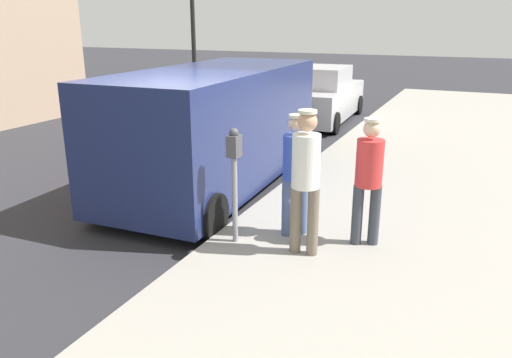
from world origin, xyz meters
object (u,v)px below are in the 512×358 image
object	(u,v)px
parking_meter_near	(234,166)
parked_sedan_ahead	(319,97)
pedestrian_in_red	(369,174)
pedestrian_in_white	(306,173)
parked_van	(216,126)
pedestrian_in_blue	(296,168)
traffic_light_corner	(172,4)

from	to	relation	value
parking_meter_near	parked_sedan_ahead	bearing A→B (deg)	100.88
pedestrian_in_red	parked_sedan_ahead	distance (m)	9.09
pedestrian_in_white	parked_van	xyz separation A→B (m)	(-2.43, 2.19, -0.04)
parking_meter_near	pedestrian_in_red	world-z (taller)	pedestrian_in_red
pedestrian_in_blue	pedestrian_in_red	xyz separation A→B (m)	(0.94, 0.10, 0.01)
pedestrian_in_white	pedestrian_in_red	size ratio (longest dim) A/B	1.09
parked_van	parked_sedan_ahead	size ratio (longest dim) A/B	1.18
parking_meter_near	parked_van	bearing A→B (deg)	123.83
parked_van	traffic_light_corner	bearing A→B (deg)	127.04
parking_meter_near	pedestrian_in_blue	bearing A→B (deg)	40.69
pedestrian_in_blue	parked_sedan_ahead	bearing A→B (deg)	105.50
parked_sedan_ahead	traffic_light_corner	distance (m)	7.06
pedestrian_in_blue	traffic_light_corner	size ratio (longest dim) A/B	0.32
parked_van	pedestrian_in_red	bearing A→B (deg)	-27.64
pedestrian_in_red	traffic_light_corner	distance (m)	14.21
pedestrian_in_red	parked_van	distance (m)	3.46
pedestrian_in_red	parked_van	world-z (taller)	parked_van
pedestrian_in_blue	parked_van	xyz separation A→B (m)	(-2.13, 1.70, 0.07)
pedestrian_in_white	pedestrian_in_red	bearing A→B (deg)	42.96
pedestrian_in_red	parked_sedan_ahead	xyz separation A→B (m)	(-3.31, 8.46, -0.35)
parking_meter_near	pedestrian_in_red	xyz separation A→B (m)	(1.57, 0.63, -0.09)
pedestrian_in_blue	pedestrian_in_red	bearing A→B (deg)	5.79
parked_sedan_ahead	parking_meter_near	bearing A→B (deg)	-79.12
parked_sedan_ahead	pedestrian_in_blue	bearing A→B (deg)	-74.50
pedestrian_in_blue	parked_van	world-z (taller)	parked_van
pedestrian_in_white	parked_sedan_ahead	world-z (taller)	pedestrian_in_white
pedestrian_in_red	parked_van	bearing A→B (deg)	152.36
pedestrian_in_blue	parked_sedan_ahead	world-z (taller)	pedestrian_in_blue
parking_meter_near	parked_van	xyz separation A→B (m)	(-1.50, 2.24, -0.03)
pedestrian_in_blue	parked_van	bearing A→B (deg)	141.35
parked_van	traffic_light_corner	size ratio (longest dim) A/B	1.01
pedestrian_in_white	traffic_light_corner	world-z (taller)	traffic_light_corner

